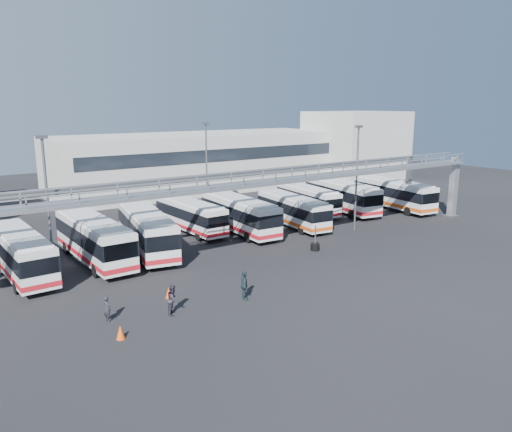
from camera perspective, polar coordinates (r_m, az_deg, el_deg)
ground at (r=37.23m, az=6.09°, el=-6.46°), size 140.00×140.00×0.00m
gantry at (r=40.33m, az=0.77°, el=3.17°), size 51.40×5.15×7.10m
warehouse at (r=73.85m, az=-6.41°, el=6.24°), size 42.00×14.00×8.00m
building_right at (r=84.92m, az=11.31°, el=7.92°), size 14.00×12.00×11.00m
light_pole_left at (r=35.67m, az=-22.69°, el=1.30°), size 0.70×0.35×10.21m
light_pole_mid at (r=49.02m, az=11.44°, el=4.88°), size 0.70×0.35×10.21m
light_pole_back at (r=55.90m, az=-5.68°, el=6.00°), size 0.70×0.35×10.21m
bus_1 at (r=39.53m, az=-25.34°, el=-3.74°), size 2.89×10.93×3.30m
bus_2 at (r=40.95m, az=-18.05°, el=-2.43°), size 2.83×11.51×3.49m
bus_3 at (r=42.44m, az=-12.40°, el=-1.55°), size 4.84×11.89×3.52m
bus_4 at (r=48.64m, az=-7.50°, el=0.13°), size 2.62×10.14×3.06m
bus_5 at (r=47.96m, az=-1.93°, el=0.29°), size 3.29×11.36×3.41m
bus_6 at (r=50.60m, az=4.20°, el=0.74°), size 3.54×10.49×3.12m
bus_7 at (r=56.96m, az=5.93°, el=2.00°), size 3.65×10.22×3.04m
bus_8 at (r=58.25m, az=9.75°, el=2.38°), size 4.56×11.80×3.50m
bus_9 at (r=61.01m, az=15.47°, el=2.52°), size 3.97×11.52×3.43m
pedestrian_a at (r=30.12m, az=-16.64°, el=-10.12°), size 0.49×0.63×1.53m
pedestrian_b at (r=30.21m, az=-9.46°, el=-9.39°), size 1.08×1.11×1.80m
pedestrian_d at (r=31.84m, az=-1.34°, el=-7.95°), size 0.87×1.20×1.89m
cone_left at (r=27.99m, az=-15.23°, el=-12.69°), size 0.61×0.61×0.76m
cone_right at (r=32.79m, az=-9.93°, el=-8.60°), size 0.52×0.52×0.74m
tire_stack at (r=42.70m, az=6.76°, el=-3.45°), size 0.76×0.76×2.17m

